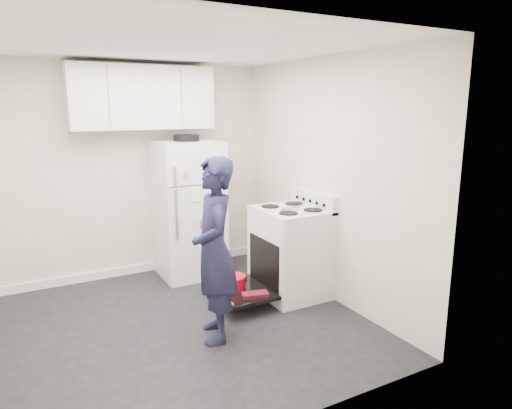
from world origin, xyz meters
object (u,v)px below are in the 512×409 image
open_oven_door (238,287)px  person (214,250)px  electric_range (290,253)px  refrigerator (189,209)px

open_oven_door → person: bearing=-132.6°
person → open_oven_door: bearing=152.4°
open_oven_door → person: size_ratio=0.44×
electric_range → person: 1.23m
electric_range → refrigerator: size_ratio=0.65×
electric_range → refrigerator: 1.36m
refrigerator → person: 1.63m
open_oven_door → refrigerator: bearing=96.1°
electric_range → open_oven_door: 0.67m
open_oven_door → refrigerator: 1.25m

